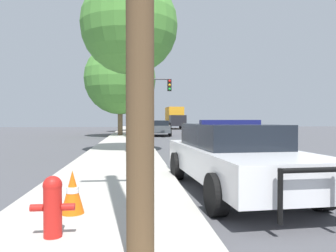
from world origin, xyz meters
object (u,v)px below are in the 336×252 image
(tree_sidewalk_near, at_px, (129,26))
(tree_sidewalk_mid, at_px, (120,79))
(tree_sidewalk_far, at_px, (130,90))
(box_truck, at_px, (175,117))
(traffic_cone, at_px, (73,192))
(car_background_midblock, at_px, (160,128))
(police_car, at_px, (233,155))
(fire_hydrant, at_px, (53,204))
(traffic_light, at_px, (146,95))
(car_background_distant, at_px, (147,124))

(tree_sidewalk_near, bearing_deg, tree_sidewalk_mid, 93.88)
(tree_sidewalk_far, distance_m, tree_sidewalk_mid, 9.73)
(tree_sidewalk_far, bearing_deg, box_truck, 60.19)
(tree_sidewalk_mid, xyz_separation_m, traffic_cone, (0.23, -23.24, -4.48))
(car_background_midblock, bearing_deg, police_car, -85.80)
(fire_hydrant, bearing_deg, box_truck, 80.98)
(traffic_cone, bearing_deg, tree_sidewalk_far, 89.21)
(tree_sidewalk_far, height_order, traffic_cone, tree_sidewalk_far)
(car_background_midblock, height_order, box_truck, box_truck)
(police_car, bearing_deg, traffic_light, -89.99)
(car_background_distant, height_order, tree_sidewalk_mid, tree_sidewalk_mid)
(fire_hydrant, xyz_separation_m, tree_sidewalk_mid, (-0.18, 24.21, 4.41))
(tree_sidewalk_far, relative_size, tree_sidewalk_near, 0.99)
(police_car, relative_size, box_truck, 0.79)
(car_background_midblock, xyz_separation_m, traffic_cone, (-3.30, -24.43, -0.29))
(police_car, relative_size, tree_sidewalk_mid, 0.68)
(tree_sidewalk_far, height_order, tree_sidewalk_near, tree_sidewalk_near)
(tree_sidewalk_near, bearing_deg, box_truck, 79.74)
(fire_hydrant, height_order, box_truck, box_truck)
(traffic_light, xyz_separation_m, tree_sidewalk_near, (-1.13, -10.78, 2.07))
(tree_sidewalk_near, bearing_deg, police_car, -72.60)
(car_background_distant, distance_m, box_truck, 4.37)
(tree_sidewalk_mid, relative_size, tree_sidewalk_near, 1.07)
(tree_sidewalk_mid, bearing_deg, fire_hydrant, -89.58)
(tree_sidewalk_mid, bearing_deg, traffic_light, -58.77)
(fire_hydrant, distance_m, tree_sidewalk_far, 34.19)
(box_truck, bearing_deg, fire_hydrant, 79.50)
(tree_sidewalk_far, bearing_deg, police_car, -85.34)
(traffic_light, xyz_separation_m, box_truck, (5.33, 24.93, -1.60))
(box_truck, bearing_deg, car_background_distant, -4.11)
(police_car, height_order, tree_sidewalk_mid, tree_sidewalk_mid)
(tree_sidewalk_near, bearing_deg, traffic_light, 84.01)
(police_car, distance_m, tree_sidewalk_near, 8.89)
(car_background_distant, distance_m, tree_sidewalk_mid, 22.30)
(fire_hydrant, relative_size, car_background_midblock, 0.16)
(box_truck, xyz_separation_m, tree_sidewalk_near, (-6.46, -35.72, 3.67))
(tree_sidewalk_far, distance_m, traffic_cone, 33.25)
(traffic_light, xyz_separation_m, car_background_midblock, (1.43, 4.64, -2.62))
(police_car, relative_size, fire_hydrant, 7.34)
(box_truck, distance_m, tree_sidewalk_mid, 22.94)
(fire_hydrant, height_order, tree_sidewalk_far, tree_sidewalk_far)
(traffic_light, height_order, tree_sidewalk_mid, tree_sidewalk_mid)
(traffic_cone, bearing_deg, traffic_light, 84.61)
(traffic_light, relative_size, car_background_distant, 1.04)
(fire_hydrant, relative_size, traffic_light, 0.16)
(tree_sidewalk_near, relative_size, traffic_cone, 11.52)
(box_truck, xyz_separation_m, tree_sidewalk_far, (-6.74, -11.77, 3.08))
(fire_hydrant, relative_size, traffic_cone, 1.14)
(box_truck, xyz_separation_m, traffic_cone, (-7.20, -44.72, -1.31))
(traffic_light, height_order, car_background_midblock, traffic_light)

